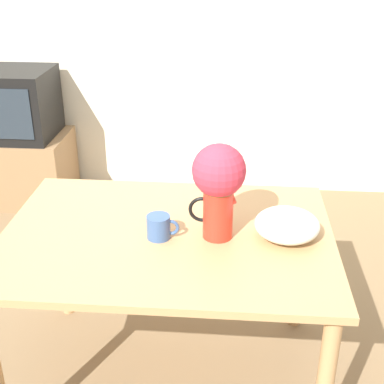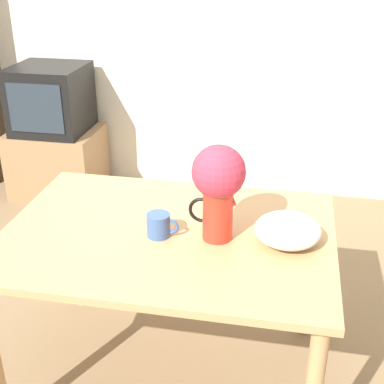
# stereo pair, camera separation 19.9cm
# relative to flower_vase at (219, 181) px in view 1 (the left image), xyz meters

# --- Properties ---
(ground_plane) EXTENTS (12.00, 12.00, 0.00)m
(ground_plane) POSITION_rel_flower_vase_xyz_m (-0.43, 0.08, -0.97)
(ground_plane) COLOR #7F6647
(wall_back) EXTENTS (8.00, 0.05, 2.60)m
(wall_back) POSITION_rel_flower_vase_xyz_m (-0.43, 2.06, 0.33)
(wall_back) COLOR #EDE5CC
(wall_back) RESTS_ON ground_plane
(table) EXTENTS (1.29, 0.94, 0.74)m
(table) POSITION_rel_flower_vase_xyz_m (-0.20, 0.01, -0.33)
(table) COLOR tan
(table) RESTS_ON ground_plane
(flower_vase) EXTENTS (0.21, 0.20, 0.38)m
(flower_vase) POSITION_rel_flower_vase_xyz_m (0.00, 0.00, 0.00)
(flower_vase) COLOR red
(flower_vase) RESTS_ON table
(coffee_mug) EXTENTS (0.13, 0.09, 0.09)m
(coffee_mug) POSITION_rel_flower_vase_xyz_m (-0.22, -0.03, -0.19)
(coffee_mug) COLOR #385689
(coffee_mug) RESTS_ON table
(white_bowl) EXTENTS (0.25, 0.25, 0.11)m
(white_bowl) POSITION_rel_flower_vase_xyz_m (0.26, 0.02, -0.18)
(white_bowl) COLOR silver
(white_bowl) RESTS_ON table
(tv_stand) EXTENTS (0.64, 0.51, 0.50)m
(tv_stand) POSITION_rel_flower_vase_xyz_m (-1.47, 1.72, -0.72)
(tv_stand) COLOR #8E6B47
(tv_stand) RESTS_ON ground_plane
(tv_set) EXTENTS (0.50, 0.50, 0.47)m
(tv_set) POSITION_rel_flower_vase_xyz_m (-1.47, 1.72, -0.24)
(tv_set) COLOR black
(tv_set) RESTS_ON tv_stand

